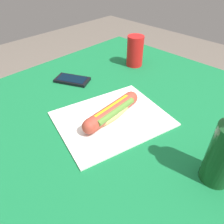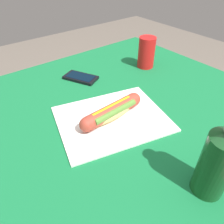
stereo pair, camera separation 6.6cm
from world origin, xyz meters
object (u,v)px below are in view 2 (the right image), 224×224
at_px(hot_dog, 112,112).
at_px(soda_bottle, 218,162).
at_px(drinking_cup, 146,52).
at_px(cell_phone, 80,78).

distance_m(hot_dog, soda_bottle, 0.33).
xyz_separation_m(hot_dog, soda_bottle, (-0.02, 0.32, 0.06)).
bearing_deg(drinking_cup, hot_dog, 29.94).
bearing_deg(cell_phone, hot_dog, 78.64).
height_order(cell_phone, soda_bottle, soda_bottle).
height_order(hot_dog, soda_bottle, soda_bottle).
relative_size(soda_bottle, drinking_cup, 1.61).
relative_size(cell_phone, soda_bottle, 0.71).
relative_size(hot_dog, cell_phone, 1.54).
bearing_deg(soda_bottle, drinking_cup, -122.50).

